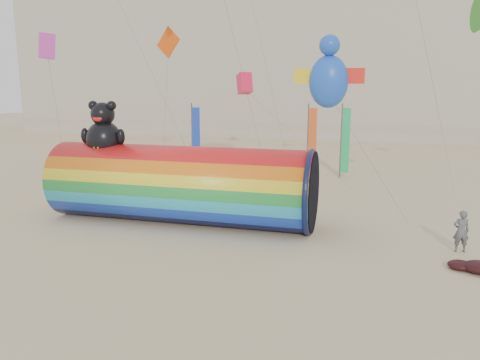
# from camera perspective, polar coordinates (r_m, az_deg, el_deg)

# --- Properties ---
(ground) EXTENTS (160.00, 160.00, 0.00)m
(ground) POSITION_cam_1_polar(r_m,az_deg,el_deg) (19.37, -2.66, -7.74)
(ground) COLOR #CCB58C
(ground) RESTS_ON ground
(hotel_building) EXTENTS (60.40, 15.40, 20.60)m
(hotel_building) POSITION_cam_1_polar(r_m,az_deg,el_deg) (65.89, 0.07, 14.78)
(hotel_building) COLOR #B7AD99
(hotel_building) RESTS_ON ground
(windsock_assembly) EXTENTS (12.48, 3.80, 5.75)m
(windsock_assembly) POSITION_cam_1_polar(r_m,az_deg,el_deg) (22.11, -7.30, -0.29)
(windsock_assembly) COLOR red
(windsock_assembly) RESTS_ON ground
(kite_handler) EXTENTS (0.66, 0.49, 1.66)m
(kite_handler) POSITION_cam_1_polar(r_m,az_deg,el_deg) (20.10, 25.35, -5.66)
(kite_handler) COLOR #515357
(kite_handler) RESTS_ON ground
(festival_banners) EXTENTS (10.88, 2.18, 5.20)m
(festival_banners) POSITION_cam_1_polar(r_m,az_deg,el_deg) (32.81, 5.24, 4.82)
(festival_banners) COLOR #59595E
(festival_banners) RESTS_ON ground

